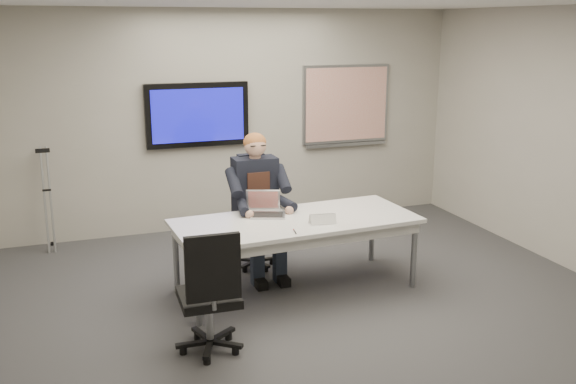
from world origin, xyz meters
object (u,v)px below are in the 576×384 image
object	(u,v)px
laptop	(266,209)
seated_person	(261,219)
office_chair_near	(210,315)
conference_table	(296,227)
office_chair_far	(254,240)

from	to	relation	value
laptop	seated_person	bearing A→B (deg)	105.14
office_chair_near	laptop	distance (m)	1.59
conference_table	seated_person	distance (m)	0.56
office_chair_far	seated_person	size ratio (longest dim) A/B	0.62
conference_table	seated_person	size ratio (longest dim) A/B	1.63
office_chair_near	seated_person	world-z (taller)	seated_person
conference_table	office_chair_near	bearing A→B (deg)	-141.13
office_chair_near	laptop	world-z (taller)	office_chair_near
seated_person	conference_table	bearing A→B (deg)	-68.53
conference_table	office_chair_far	distance (m)	0.88
office_chair_far	laptop	distance (m)	0.73
office_chair_far	office_chair_near	world-z (taller)	office_chair_near
office_chair_near	laptop	bearing A→B (deg)	-123.01
conference_table	office_chair_far	bearing A→B (deg)	101.73
office_chair_near	seated_person	size ratio (longest dim) A/B	0.71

